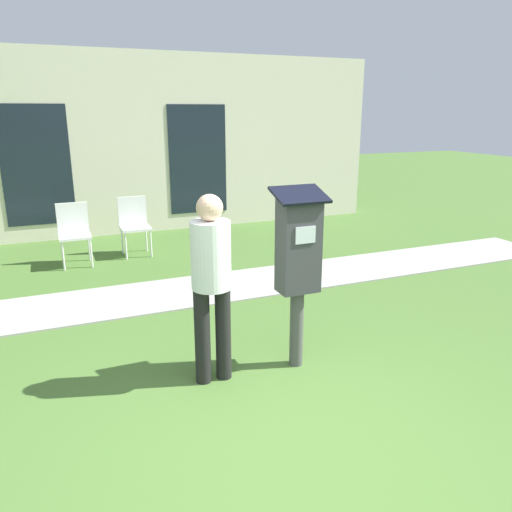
# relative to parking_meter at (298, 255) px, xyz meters

# --- Properties ---
(ground_plane) EXTENTS (40.00, 40.00, 0.00)m
(ground_plane) POSITION_rel_parking_meter_xyz_m (-0.63, -1.17, -1.02)
(ground_plane) COLOR #476B2D
(sidewalk) EXTENTS (12.00, 1.10, 0.02)m
(sidewalk) POSITION_rel_parking_meter_xyz_m (-0.63, 2.17, -1.01)
(sidewalk) COLOR #A3A099
(sidewalk) RESTS_ON ground
(building_facade) EXTENTS (10.00, 0.26, 3.20)m
(building_facade) POSITION_rel_parking_meter_xyz_m (-0.63, 5.74, 0.58)
(building_facade) COLOR beige
(building_facade) RESTS_ON ground
(parking_meter) EXTENTS (0.44, 0.31, 1.59)m
(parking_meter) POSITION_rel_parking_meter_xyz_m (0.00, 0.00, 0.00)
(parking_meter) COLOR #4C4C4C
(parking_meter) RESTS_ON ground
(person_standing) EXTENTS (0.32, 0.32, 1.58)m
(person_standing) POSITION_rel_parking_meter_xyz_m (-0.76, 0.03, -0.09)
(person_standing) COLOR black
(person_standing) RESTS_ON ground
(outdoor_chair_left) EXTENTS (0.44, 0.44, 0.90)m
(outdoor_chair_left) POSITION_rel_parking_meter_xyz_m (-1.61, 3.99, -0.49)
(outdoor_chair_left) COLOR white
(outdoor_chair_left) RESTS_ON ground
(outdoor_chair_middle) EXTENTS (0.44, 0.44, 0.90)m
(outdoor_chair_middle) POSITION_rel_parking_meter_xyz_m (-0.70, 4.20, -0.49)
(outdoor_chair_middle) COLOR white
(outdoor_chair_middle) RESTS_ON ground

